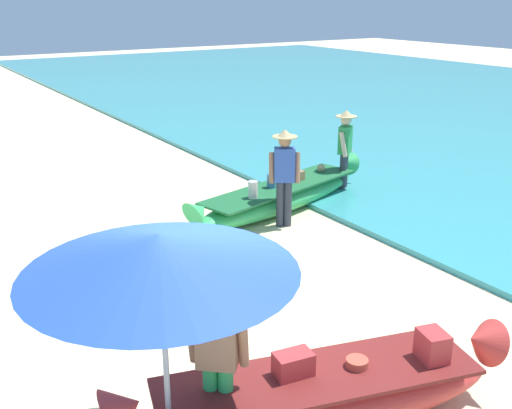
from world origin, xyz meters
TOP-DOWN VIEW (x-y plane):
  - ground_plane at (0.00, 0.00)m, footprint 80.00×80.00m
  - sea at (15.99, 8.00)m, footprint 24.00×56.00m
  - boat_red_foreground at (0.21, -1.44)m, footprint 4.01×1.77m
  - boat_green_midground at (3.47, 3.84)m, footprint 4.66×1.85m
  - person_vendor_hatted at (3.03, 3.13)m, footprint 0.57×0.47m
  - person_tourist_customer at (-0.70, -1.11)m, footprint 0.54×0.51m
  - person_vendor_assistant at (5.23, 4.07)m, footprint 0.56×0.48m
  - patio_umbrella_large at (-1.20, -1.14)m, footprint 2.22×2.22m

SIDE VIEW (x-z plane):
  - ground_plane at x=0.00m, z-range 0.00..0.00m
  - sea at x=15.99m, z-range 0.00..0.10m
  - boat_green_midground at x=3.47m, z-range -0.13..0.69m
  - boat_red_foreground at x=0.21m, z-range -0.12..0.77m
  - person_tourist_customer at x=-0.70m, z-range 0.10..1.74m
  - person_vendor_assistant at x=5.23m, z-range 0.14..1.89m
  - person_vendor_hatted at x=3.03m, z-range 0.14..1.91m
  - patio_umbrella_large at x=-1.20m, z-range 0.93..3.14m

